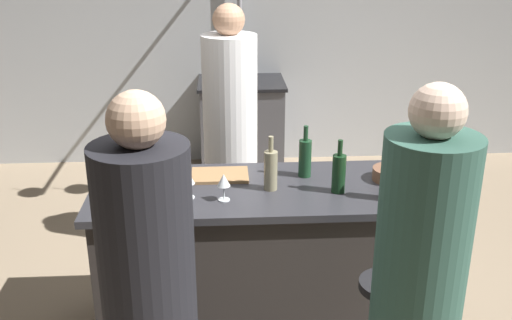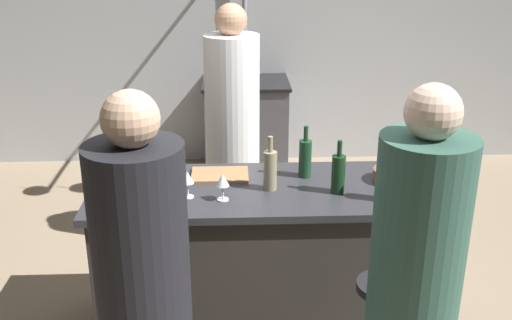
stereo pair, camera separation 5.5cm
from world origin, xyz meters
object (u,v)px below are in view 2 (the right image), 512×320
at_px(guest_left, 146,319).
at_px(wine_bottle_white, 270,169).
at_px(wine_bottle_red, 338,173).
at_px(mixing_bowl_blue, 150,177).
at_px(wine_glass_near_left_guest, 223,181).
at_px(mixing_bowl_wooden, 392,175).
at_px(stove_range, 246,127).
at_px(wine_bottle_amber, 391,180).
at_px(wine_bottle_dark, 172,173).
at_px(pepper_mill, 110,165).
at_px(wine_bottle_green, 305,157).
at_px(guest_right, 411,307).
at_px(wine_glass_near_right_guest, 187,179).
at_px(cutting_board, 220,175).
at_px(chef, 233,142).

distance_m(guest_left, wine_bottle_white, 1.13).
bearing_deg(wine_bottle_red, guest_left, -134.57).
bearing_deg(guest_left, mixing_bowl_blue, 95.89).
bearing_deg(wine_glass_near_left_guest, mixing_bowl_wooden, 12.90).
height_order(stove_range, wine_bottle_amber, wine_bottle_amber).
bearing_deg(wine_bottle_dark, pepper_mill, 156.64).
height_order(wine_bottle_amber, wine_bottle_green, wine_bottle_amber).
height_order(guest_right, wine_bottle_white, guest_right).
height_order(pepper_mill, wine_glass_near_right_guest, pepper_mill).
distance_m(stove_range, wine_glass_near_left_guest, 2.67).
height_order(wine_bottle_white, wine_bottle_red, wine_bottle_white).
distance_m(wine_bottle_white, wine_glass_near_left_guest, 0.28).
xyz_separation_m(cutting_board, wine_glass_near_left_guest, (0.02, -0.32, 0.10)).
bearing_deg(wine_bottle_dark, mixing_bowl_blue, 135.20).
bearing_deg(wine_bottle_white, stove_range, 91.56).
bearing_deg(wine_bottle_red, wine_bottle_green, 123.02).
xyz_separation_m(pepper_mill, wine_bottle_amber, (1.47, -0.29, 0.01)).
distance_m(wine_bottle_green, mixing_bowl_wooden, 0.49).
relative_size(wine_bottle_green, wine_bottle_red, 1.02).
bearing_deg(pepper_mill, guest_left, -73.59).
xyz_separation_m(stove_range, wine_bottle_green, (0.27, -2.31, 0.57)).
xyz_separation_m(chef, pepper_mill, (-0.67, -0.88, 0.19)).
bearing_deg(wine_bottle_amber, mixing_bowl_wooden, 73.05).
bearing_deg(chef, wine_bottle_amber, -55.71).
height_order(guest_left, wine_glass_near_left_guest, guest_left).
bearing_deg(wine_bottle_green, guest_left, -123.38).
xyz_separation_m(stove_range, wine_bottle_amber, (0.67, -2.65, 0.57)).
bearing_deg(chef, wine_bottle_white, -78.96).
xyz_separation_m(stove_range, mixing_bowl_wooden, (0.75, -2.39, 0.49)).
distance_m(guest_left, wine_bottle_dark, 0.97).
bearing_deg(pepper_mill, chef, 52.66).
height_order(stove_range, wine_bottle_red, wine_bottle_red).
height_order(pepper_mill, wine_bottle_white, wine_bottle_white).
distance_m(guest_left, wine_bottle_amber, 1.42).
bearing_deg(wine_bottle_dark, wine_bottle_green, 15.18).
distance_m(mixing_bowl_wooden, mixing_bowl_blue, 1.34).
relative_size(pepper_mill, wine_bottle_green, 0.71).
height_order(guest_left, guest_right, guest_right).
xyz_separation_m(wine_bottle_green, wine_glass_near_left_guest, (-0.46, -0.30, -0.01)).
relative_size(stove_range, wine_bottle_amber, 2.93).
height_order(wine_bottle_amber, wine_glass_near_right_guest, wine_bottle_amber).
relative_size(wine_bottle_amber, wine_bottle_green, 1.02).
height_order(guest_right, mixing_bowl_blue, guest_right).
bearing_deg(pepper_mill, wine_bottle_red, -8.52).
height_order(stove_range, wine_bottle_dark, wine_bottle_dark).
bearing_deg(wine_bottle_green, wine_glass_near_right_guest, -158.16).
distance_m(pepper_mill, wine_bottle_white, 0.87).
relative_size(guest_left, wine_glass_near_left_guest, 11.67).
height_order(chef, guest_left, chef).
height_order(cutting_board, wine_bottle_red, wine_bottle_red).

